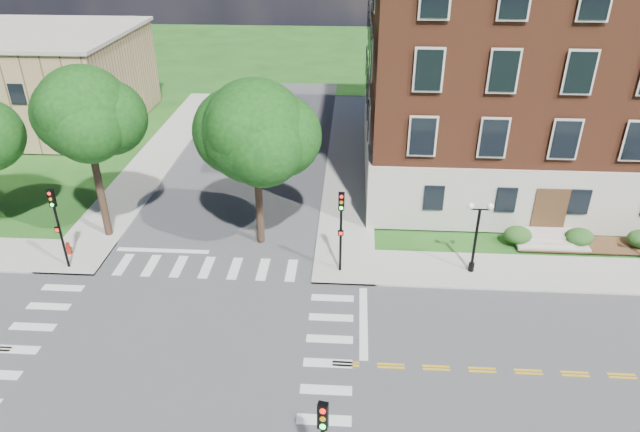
# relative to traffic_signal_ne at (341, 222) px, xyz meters

# --- Properties ---
(ground) EXTENTS (160.00, 160.00, 0.00)m
(ground) POSITION_rel_traffic_signal_ne_xyz_m (-7.52, -7.25, -3.19)
(ground) COLOR #194914
(ground) RESTS_ON ground
(road_ew) EXTENTS (90.00, 12.00, 0.01)m
(road_ew) POSITION_rel_traffic_signal_ne_xyz_m (-7.52, -7.25, -3.18)
(road_ew) COLOR #3D3D3F
(road_ew) RESTS_ON ground
(road_ns) EXTENTS (12.00, 90.00, 0.01)m
(road_ns) POSITION_rel_traffic_signal_ne_xyz_m (-7.52, -7.25, -3.18)
(road_ns) COLOR #3D3D3F
(road_ns) RESTS_ON ground
(sidewalk_ne) EXTENTS (34.00, 34.00, 0.12)m
(sidewalk_ne) POSITION_rel_traffic_signal_ne_xyz_m (7.86, 8.13, -3.13)
(sidewalk_ne) COLOR #9E9B93
(sidewalk_ne) RESTS_ON ground
(sidewalk_nw) EXTENTS (34.00, 34.00, 0.12)m
(sidewalk_nw) POSITION_rel_traffic_signal_ne_xyz_m (-22.89, 8.13, -3.13)
(sidewalk_nw) COLOR #9E9B93
(sidewalk_nw) RESTS_ON ground
(crosswalk_east) EXTENTS (2.20, 10.20, 0.02)m
(crosswalk_east) POSITION_rel_traffic_signal_ne_xyz_m (-0.32, -7.25, -3.19)
(crosswalk_east) COLOR silver
(crosswalk_east) RESTS_ON ground
(stop_bar_east) EXTENTS (0.40, 5.50, 0.00)m
(stop_bar_east) POSITION_rel_traffic_signal_ne_xyz_m (1.28, -4.25, -3.19)
(stop_bar_east) COLOR silver
(stop_bar_east) RESTS_ON ground
(main_building) EXTENTS (30.60, 22.40, 16.50)m
(main_building) POSITION_rel_traffic_signal_ne_xyz_m (16.48, 14.74, 5.15)
(main_building) COLOR #AFA99A
(main_building) RESTS_ON ground
(secondary_building) EXTENTS (20.40, 15.40, 8.30)m
(secondary_building) POSITION_rel_traffic_signal_ne_xyz_m (-29.52, 22.75, 1.09)
(secondary_building) COLOR tan
(secondary_building) RESTS_ON ground
(tree_c) EXTENTS (5.27, 5.27, 10.39)m
(tree_c) POSITION_rel_traffic_signal_ne_xyz_m (-14.36, 3.09, 4.66)
(tree_c) COLOR black
(tree_c) RESTS_ON ground
(tree_d) EXTENTS (5.84, 5.84, 9.88)m
(tree_d) POSITION_rel_traffic_signal_ne_xyz_m (-4.86, 2.90, 3.88)
(tree_d) COLOR black
(tree_d) RESTS_ON ground
(traffic_signal_ne) EXTENTS (0.33, 0.36, 4.80)m
(traffic_signal_ne) POSITION_rel_traffic_signal_ne_xyz_m (0.00, 0.00, 0.00)
(traffic_signal_ne) COLOR black
(traffic_signal_ne) RESTS_ON ground
(traffic_signal_nw) EXTENTS (0.34, 0.39, 4.80)m
(traffic_signal_nw) POSITION_rel_traffic_signal_ne_xyz_m (-15.23, -0.59, 0.00)
(traffic_signal_nw) COLOR black
(traffic_signal_nw) RESTS_ON ground
(twin_lamp_west) EXTENTS (1.36, 0.36, 4.23)m
(twin_lamp_west) POSITION_rel_traffic_signal_ne_xyz_m (7.25, 0.40, -0.66)
(twin_lamp_west) COLOR black
(twin_lamp_west) RESTS_ON ground
(fire_hydrant) EXTENTS (0.35, 0.35, 0.75)m
(fire_hydrant) POSITION_rel_traffic_signal_ne_xyz_m (-15.80, 0.77, -2.72)
(fire_hydrant) COLOR #AC1D0D
(fire_hydrant) RESTS_ON ground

